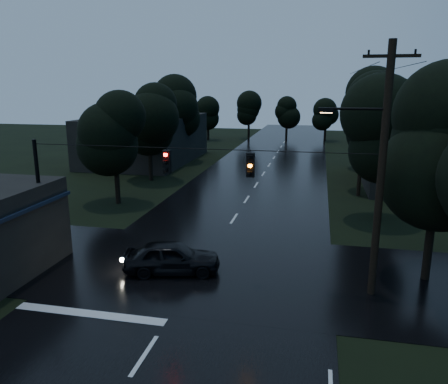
% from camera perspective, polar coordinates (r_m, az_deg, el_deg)
% --- Properties ---
extents(main_road, '(12.00, 120.00, 0.02)m').
position_cam_1_polar(main_road, '(37.70, 4.21, 0.89)').
color(main_road, black).
rests_on(main_road, ground).
extents(cross_street, '(60.00, 9.00, 0.02)m').
position_cam_1_polar(cross_street, '(20.84, -2.93, -9.92)').
color(cross_street, black).
rests_on(cross_street, ground).
extents(building_far_right, '(10.00, 14.00, 4.40)m').
position_cam_1_polar(building_far_right, '(41.84, 24.48, 4.04)').
color(building_far_right, black).
rests_on(building_far_right, ground).
extents(building_far_left, '(10.00, 16.00, 5.00)m').
position_cam_1_polar(building_far_left, '(50.52, -10.10, 6.86)').
color(building_far_left, black).
rests_on(building_far_left, ground).
extents(utility_pole_main, '(3.50, 0.30, 10.00)m').
position_cam_1_polar(utility_pole_main, '(17.84, 19.62, 2.93)').
color(utility_pole_main, black).
rests_on(utility_pole_main, ground).
extents(utility_pole_far, '(2.00, 0.30, 7.50)m').
position_cam_1_polar(utility_pole_far, '(34.85, 17.55, 5.71)').
color(utility_pole_far, black).
rests_on(utility_pole_far, ground).
extents(anchor_pole_left, '(0.18, 0.18, 6.00)m').
position_cam_1_polar(anchor_pole_left, '(22.13, -22.85, -1.38)').
color(anchor_pole_left, black).
rests_on(anchor_pole_left, ground).
extents(span_signals, '(15.00, 0.37, 1.12)m').
position_cam_1_polar(span_signals, '(18.24, -2.26, 3.90)').
color(span_signals, black).
rests_on(span_signals, ground).
extents(tree_corner_near, '(4.48, 4.48, 9.44)m').
position_cam_1_polar(tree_corner_near, '(20.17, 26.44, 5.58)').
color(tree_corner_near, black).
rests_on(tree_corner_near, ground).
extents(tree_left_a, '(3.92, 3.92, 8.26)m').
position_cam_1_polar(tree_left_a, '(31.85, -14.16, 7.71)').
color(tree_left_a, black).
rests_on(tree_left_a, ground).
extents(tree_left_b, '(4.20, 4.20, 8.85)m').
position_cam_1_polar(tree_left_b, '(39.35, -9.81, 9.54)').
color(tree_left_b, black).
rests_on(tree_left_b, ground).
extents(tree_left_c, '(4.48, 4.48, 9.44)m').
position_cam_1_polar(tree_left_c, '(48.91, -6.07, 10.89)').
color(tree_left_c, black).
rests_on(tree_left_c, ground).
extents(tree_right_a, '(4.20, 4.20, 8.85)m').
position_cam_1_polar(tree_right_a, '(28.81, 20.20, 7.44)').
color(tree_right_a, black).
rests_on(tree_right_a, ground).
extents(tree_right_b, '(4.48, 4.48, 9.44)m').
position_cam_1_polar(tree_right_b, '(36.77, 19.56, 9.27)').
color(tree_right_b, black).
rests_on(tree_right_b, ground).
extents(tree_right_c, '(4.76, 4.76, 10.03)m').
position_cam_1_polar(tree_right_c, '(46.74, 18.86, 10.58)').
color(tree_right_c, black).
rests_on(tree_right_c, ground).
extents(car, '(4.64, 2.72, 1.48)m').
position_cam_1_polar(car, '(20.25, -6.79, -8.46)').
color(car, black).
rests_on(car, ground).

